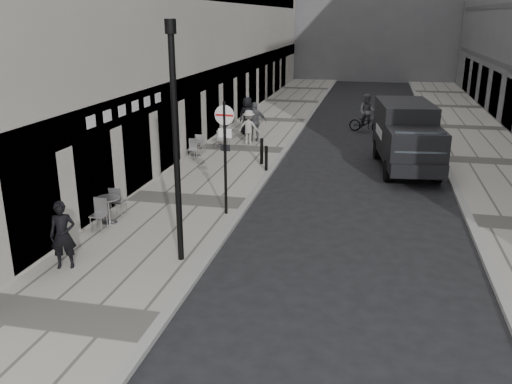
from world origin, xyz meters
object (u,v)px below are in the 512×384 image
sign_post (225,143)px  cyclist (367,117)px  lamppost (175,134)px  walking_man (63,235)px  panel_van (406,133)px

sign_post → cyclist: 14.96m
lamppost → sign_post: bearing=86.3°
walking_man → lamppost: (2.59, 1.06, 2.39)m
lamppost → cyclist: (4.14, 17.82, -2.55)m
sign_post → lamppost: (-0.22, -3.47, 1.00)m
sign_post → panel_van: sign_post is taller
sign_post → lamppost: bearing=-89.7°
walking_man → cyclist: cyclist is taller
sign_post → cyclist: size_ratio=1.70×
sign_post → panel_van: (5.64, 7.11, -0.87)m
walking_man → lamppost: lamppost is taller
panel_van → cyclist: bearing=96.5°
panel_van → cyclist: size_ratio=2.82×
lamppost → walking_man: bearing=-157.8°
sign_post → panel_van: bearing=55.6°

